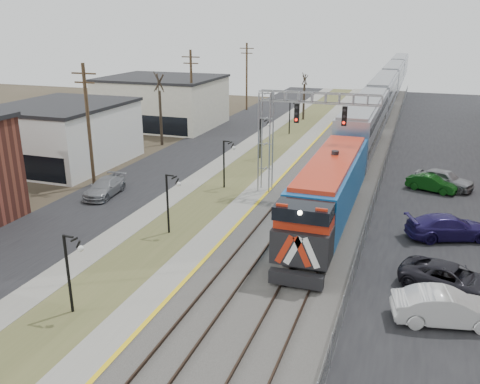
% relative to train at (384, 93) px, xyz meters
% --- Properties ---
extents(street_west, '(7.00, 120.00, 0.04)m').
position_rel_train_xyz_m(street_west, '(-17.00, -34.32, -2.92)').
color(street_west, black).
rests_on(street_west, ground).
extents(sidewalk, '(2.00, 120.00, 0.08)m').
position_rel_train_xyz_m(sidewalk, '(-12.50, -34.32, -2.90)').
color(sidewalk, gray).
rests_on(sidewalk, ground).
extents(grass_median, '(4.00, 120.00, 0.06)m').
position_rel_train_xyz_m(grass_median, '(-9.50, -34.32, -2.91)').
color(grass_median, '#4F532C').
rests_on(grass_median, ground).
extents(platform, '(2.00, 120.00, 0.24)m').
position_rel_train_xyz_m(platform, '(-6.50, -34.32, -2.82)').
color(platform, gray).
rests_on(platform, ground).
extents(ballast_bed, '(8.00, 120.00, 0.20)m').
position_rel_train_xyz_m(ballast_bed, '(-1.50, -34.32, -2.84)').
color(ballast_bed, '#595651').
rests_on(ballast_bed, ground).
extents(parking_lot, '(16.00, 120.00, 0.04)m').
position_rel_train_xyz_m(parking_lot, '(10.50, -34.32, -2.92)').
color(parking_lot, black).
rests_on(parking_lot, ground).
extents(platform_edge, '(0.24, 120.00, 0.01)m').
position_rel_train_xyz_m(platform_edge, '(-5.62, -34.32, -2.69)').
color(platform_edge, gold).
rests_on(platform_edge, platform).
extents(track_near, '(1.58, 120.00, 0.15)m').
position_rel_train_xyz_m(track_near, '(-3.50, -34.32, -2.66)').
color(track_near, '#2D2119').
rests_on(track_near, ballast_bed).
extents(track_far, '(1.58, 120.00, 0.15)m').
position_rel_train_xyz_m(track_far, '(-0.00, -34.32, -2.66)').
color(track_far, '#2D2119').
rests_on(track_far, ballast_bed).
extents(train, '(3.00, 108.65, 5.33)m').
position_rel_train_xyz_m(train, '(0.00, 0.00, 0.00)').
color(train, '#13559C').
rests_on(train, ground).
extents(signal_gantry, '(9.00, 1.07, 8.15)m').
position_rel_train_xyz_m(signal_gantry, '(-4.28, -41.33, 2.65)').
color(signal_gantry, gray).
rests_on(signal_gantry, ground).
extents(lampposts, '(0.14, 62.14, 4.00)m').
position_rel_train_xyz_m(lampposts, '(-9.50, -51.03, -0.94)').
color(lampposts, black).
rests_on(lampposts, ground).
extents(utility_poles, '(0.28, 80.28, 10.00)m').
position_rel_train_xyz_m(utility_poles, '(-20.00, -44.32, 2.06)').
color(utility_poles, '#4C3823').
rests_on(utility_poles, ground).
extents(fence, '(0.04, 120.00, 1.60)m').
position_rel_train_xyz_m(fence, '(2.70, -34.32, -2.14)').
color(fence, gray).
rests_on(fence, ground).
extents(buildings_west, '(14.00, 67.00, 7.00)m').
position_rel_train_xyz_m(buildings_west, '(-26.50, -45.12, 0.07)').
color(buildings_west, beige).
rests_on(buildings_west, ground).
extents(bare_trees, '(12.30, 42.30, 5.95)m').
position_rel_train_xyz_m(bare_trees, '(-18.16, -30.41, -0.24)').
color(bare_trees, '#382D23').
rests_on(bare_trees, ground).
extents(car_lot_b, '(5.03, 2.61, 1.58)m').
position_rel_train_xyz_m(car_lot_b, '(7.09, -56.50, -2.15)').
color(car_lot_b, silver).
rests_on(car_lot_b, ground).
extents(car_lot_c, '(5.54, 3.74, 1.41)m').
position_rel_train_xyz_m(car_lot_c, '(7.43, -53.36, -2.23)').
color(car_lot_c, black).
rests_on(car_lot_c, ground).
extents(car_lot_d, '(5.69, 3.98, 1.53)m').
position_rel_train_xyz_m(car_lot_d, '(7.54, -46.27, -2.17)').
color(car_lot_d, '#1F1750').
rests_on(car_lot_d, ground).
extents(car_lot_e, '(5.03, 3.43, 1.59)m').
position_rel_train_xyz_m(car_lot_e, '(7.55, -35.60, -2.14)').
color(car_lot_e, slate).
rests_on(car_lot_e, ground).
extents(car_lot_f, '(4.14, 2.52, 1.29)m').
position_rel_train_xyz_m(car_lot_f, '(6.62, -36.63, -2.29)').
color(car_lot_f, '#0C3E0E').
rests_on(car_lot_f, ground).
extents(car_street_b, '(2.34, 4.81, 1.35)m').
position_rel_train_xyz_m(car_street_b, '(-17.62, -46.28, -2.27)').
color(car_street_b, gray).
rests_on(car_street_b, ground).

